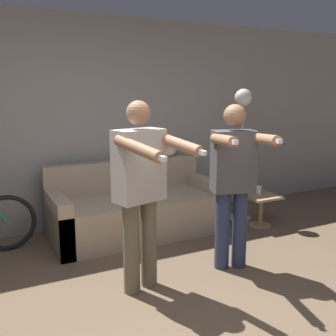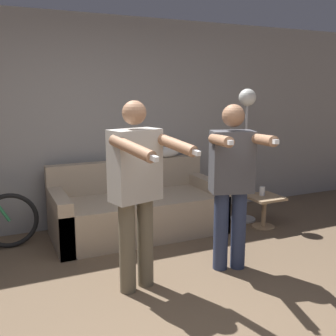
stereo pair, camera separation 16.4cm
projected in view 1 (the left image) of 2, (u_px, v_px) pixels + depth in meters
wall_back at (83, 123)px, 4.82m from camera, size 10.00×0.05×2.60m
couch at (136, 211)px, 4.71m from camera, size 2.01×0.91×0.84m
person_left at (141, 185)px, 3.24m from camera, size 0.60×0.75×1.62m
person_right at (234, 177)px, 3.66m from camera, size 0.58×0.75×1.58m
cat at (165, 151)px, 5.14m from camera, size 0.51×0.12×0.18m
floor_lamp at (242, 124)px, 5.05m from camera, size 0.33×0.33×1.72m
side_table at (261, 204)px, 4.96m from camera, size 0.40×0.40×0.40m
cup at (259, 190)px, 4.97m from camera, size 0.07×0.07×0.11m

